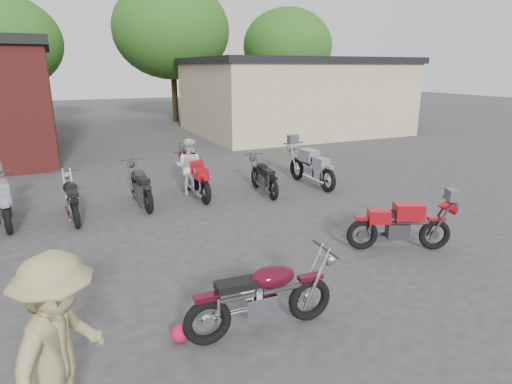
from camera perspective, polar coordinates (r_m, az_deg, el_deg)
name	(u,v)px	position (r m, az deg, el deg)	size (l,w,h in m)	color
ground	(286,291)	(6.73, 4.08, -13.09)	(90.00, 90.00, 0.00)	#333335
stucco_building	(292,98)	(23.16, 4.82, 12.38)	(10.00, 8.00, 3.50)	tan
tree_1	(6,60)	(27.21, -30.37, 14.98)	(5.92, 5.92, 7.40)	#244B14
tree_2	(172,49)	(28.00, -11.09, 18.23)	(7.04, 7.04, 8.80)	#244B14
tree_3	(287,60)	(30.94, 4.17, 17.15)	(6.08, 6.08, 7.60)	#244B14
vintage_motorcycle	(264,292)	(5.56, 1.05, -13.15)	(1.95, 0.64, 1.13)	#460819
sportbike	(402,222)	(8.38, 18.84, -3.84)	(1.87, 0.62, 1.08)	#A80E17
helmet	(180,333)	(5.69, -10.09, -18.08)	(0.24, 0.24, 0.22)	#AE1236
person_light	(189,167)	(11.46, -8.87, 3.31)	(0.74, 0.58, 1.53)	silver
person_tan	(61,352)	(4.30, -24.52, -18.87)	(1.20, 0.69, 1.85)	#988D5E
row_bike_1	(2,200)	(10.72, -30.77, -0.87)	(1.94, 0.64, 1.12)	#8F909C
row_bike_2	(72,196)	(10.42, -23.37, -0.50)	(1.84, 0.61, 1.06)	black
row_bike_3	(140,183)	(10.90, -15.20, 1.16)	(1.94, 0.64, 1.13)	black
row_bike_4	(196,175)	(11.35, -8.03, 2.31)	(2.04, 0.67, 1.18)	#B00E19
row_bike_5	(264,174)	(11.55, 1.02, 2.38)	(1.81, 0.60, 1.05)	black
row_bike_6	(311,164)	(12.42, 7.32, 3.67)	(2.13, 0.70, 1.24)	gray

